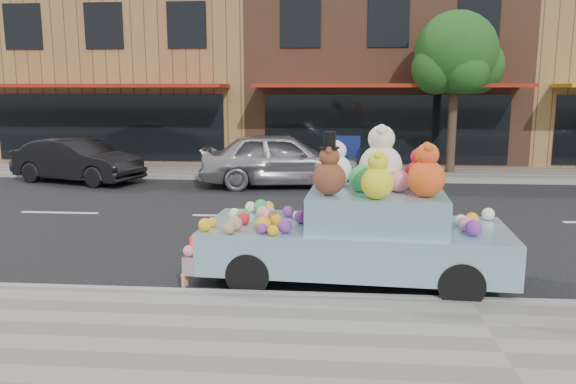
# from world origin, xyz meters

# --- Properties ---
(ground) EXTENTS (120.00, 120.00, 0.00)m
(ground) POSITION_xyz_m (0.00, 0.00, 0.00)
(ground) COLOR black
(ground) RESTS_ON ground
(near_sidewalk) EXTENTS (60.00, 3.00, 0.12)m
(near_sidewalk) POSITION_xyz_m (0.00, -6.50, 0.06)
(near_sidewalk) COLOR gray
(near_sidewalk) RESTS_ON ground
(far_sidewalk) EXTENTS (60.00, 3.00, 0.12)m
(far_sidewalk) POSITION_xyz_m (0.00, 6.50, 0.06)
(far_sidewalk) COLOR gray
(far_sidewalk) RESTS_ON ground
(near_kerb) EXTENTS (60.00, 0.12, 0.13)m
(near_kerb) POSITION_xyz_m (0.00, -5.00, 0.07)
(near_kerb) COLOR gray
(near_kerb) RESTS_ON ground
(far_kerb) EXTENTS (60.00, 0.12, 0.13)m
(far_kerb) POSITION_xyz_m (0.00, 5.00, 0.07)
(far_kerb) COLOR gray
(far_kerb) RESTS_ON ground
(storefront_left) EXTENTS (10.00, 9.80, 7.30)m
(storefront_left) POSITION_xyz_m (-10.00, 11.97, 3.64)
(storefront_left) COLOR olive
(storefront_left) RESTS_ON ground
(storefront_mid) EXTENTS (10.00, 9.80, 7.30)m
(storefront_mid) POSITION_xyz_m (0.00, 11.97, 3.64)
(storefront_mid) COLOR brown
(storefront_mid) RESTS_ON ground
(street_tree) EXTENTS (3.00, 2.70, 5.22)m
(street_tree) POSITION_xyz_m (2.03, 6.55, 3.69)
(street_tree) COLOR #38281C
(street_tree) RESTS_ON ground
(car_silver) EXTENTS (4.84, 2.44, 1.58)m
(car_silver) POSITION_xyz_m (-3.30, 4.02, 0.79)
(car_silver) COLOR #9F9FA3
(car_silver) RESTS_ON ground
(car_dark) EXTENTS (4.30, 2.59, 1.34)m
(car_dark) POSITION_xyz_m (-9.51, 4.21, 0.67)
(car_dark) COLOR black
(car_dark) RESTS_ON ground
(art_car) EXTENTS (4.59, 2.03, 2.27)m
(art_car) POSITION_xyz_m (-1.41, -4.12, 0.81)
(art_car) COLOR black
(art_car) RESTS_ON ground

